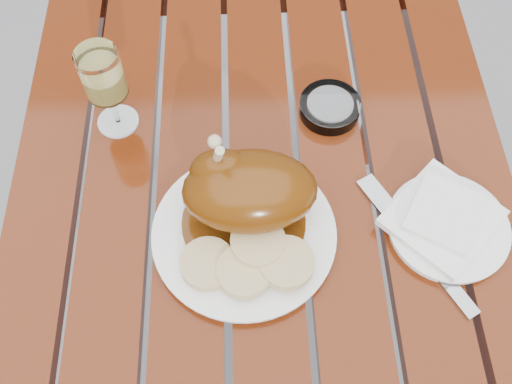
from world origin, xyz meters
TOP-DOWN VIEW (x-y plane):
  - ground at (0.00, 0.00)m, footprint 60.00×60.00m
  - table at (0.00, 0.00)m, footprint 0.80×1.20m
  - dinner_plate at (-0.03, -0.07)m, footprint 0.30×0.30m
  - roast_duck at (-0.03, -0.03)m, footprint 0.20×0.19m
  - bread_dumplings at (-0.03, -0.12)m, footprint 0.19×0.12m
  - wine_glass at (-0.24, 0.15)m, footprint 0.09×0.09m
  - side_plate at (0.28, -0.07)m, footprint 0.20×0.20m
  - napkin at (0.27, -0.06)m, footprint 0.20×0.20m
  - ashtray at (0.12, 0.16)m, footprint 0.13×0.13m
  - fork at (-0.10, -0.06)m, footprint 0.10×0.17m
  - knife at (0.23, -0.11)m, footprint 0.13×0.21m

SIDE VIEW (x-z plane):
  - ground at x=0.00m, z-range 0.00..0.00m
  - table at x=0.00m, z-range 0.00..0.75m
  - fork at x=-0.10m, z-range 0.75..0.76m
  - knife at x=0.23m, z-range 0.75..0.76m
  - side_plate at x=0.28m, z-range 0.75..0.76m
  - dinner_plate at x=-0.03m, z-range 0.75..0.77m
  - ashtray at x=0.12m, z-range 0.75..0.78m
  - napkin at x=0.27m, z-range 0.76..0.78m
  - bread_dumplings at x=-0.03m, z-range 0.77..0.80m
  - roast_duck at x=-0.03m, z-range 0.75..0.89m
  - wine_glass at x=-0.24m, z-range 0.75..0.91m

